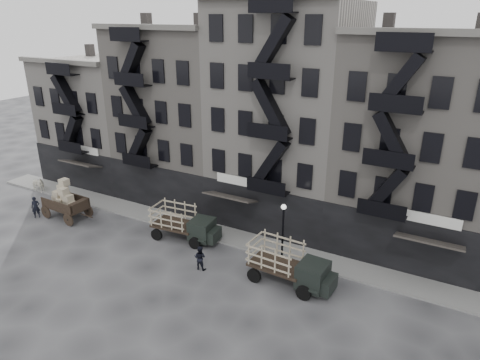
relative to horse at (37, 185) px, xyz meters
The scene contains 13 objects.
ground 22.69m from the horse, ahead, with size 140.00×140.00×0.00m, color #38383A.
sidewalk 22.59m from the horse, ahead, with size 55.00×2.50×0.15m, color slate.
building_west 9.37m from the horse, 70.93° to the left, with size 10.00×11.35×13.20m.
building_midwest 16.01m from the horse, 30.36° to the left, with size 10.00×11.35×16.20m.
building_center 24.93m from the horse, 18.05° to the left, with size 10.00×11.35×18.20m.
building_mideast 34.03m from the horse, 12.72° to the left, with size 10.00×11.35×16.20m.
lamp_post 25.62m from the horse, ahead, with size 0.36×0.36×4.28m.
horse is the anchor object (origin of this frame).
wagon 7.30m from the horse, 19.55° to the right, with size 4.01×2.26×3.33m.
stake_truck_west 17.80m from the horse, ahead, with size 5.42×2.60×2.64m.
stake_truck_east 27.12m from the horse, ahead, with size 5.63×2.57×2.77m.
pedestrian_west 5.92m from the horse, 38.23° to the right, with size 0.68×0.44×1.86m, color black.
pedestrian_mid 21.45m from the horse, ahead, with size 0.84×0.65×1.73m, color black.
Camera 1 is at (12.93, -21.48, 16.12)m, focal length 32.00 mm.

